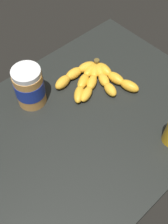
{
  "coord_description": "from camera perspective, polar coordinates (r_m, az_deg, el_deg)",
  "views": [
    {
      "loc": [
        -33.94,
        -35.41,
        71.51
      ],
      "look_at": [
        -1.07,
        0.84,
        3.1
      ],
      "focal_mm": 43.03,
      "sensor_mm": 36.0,
      "label": 1
    }
  ],
  "objects": [
    {
      "name": "peanut_butter_jar",
      "position": [
        0.87,
        -11.53,
        5.29
      ],
      "size": [
        9.59,
        9.59,
        14.15
      ],
      "color": "#BF8442",
      "rests_on": "ground_plane"
    },
    {
      "name": "banana_bunch",
      "position": [
        0.95,
        2.14,
        7.07
      ],
      "size": [
        22.25,
        23.05,
        3.59
      ],
      "color": "gold",
      "rests_on": "ground_plane"
    },
    {
      "name": "ground_plane",
      "position": [
        0.88,
        0.88,
        -1.82
      ],
      "size": [
        85.35,
        64.09,
        3.73
      ],
      "primitive_type": "cube",
      "color": "black"
    }
  ]
}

